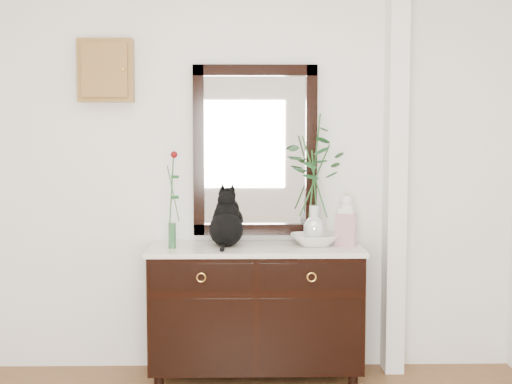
{
  "coord_description": "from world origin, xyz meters",
  "views": [
    {
      "loc": [
        0.03,
        -2.66,
        1.59
      ],
      "look_at": [
        0.1,
        1.63,
        1.2
      ],
      "focal_mm": 50.0,
      "sensor_mm": 36.0,
      "label": 1
    }
  ],
  "objects_px": {
    "ginger_jar": "(346,219)",
    "cat": "(226,218)",
    "sideboard": "(256,306)",
    "lotus_bowl": "(314,240)"
  },
  "relations": [
    {
      "from": "lotus_bowl",
      "to": "ginger_jar",
      "type": "xyz_separation_m",
      "value": [
        0.2,
        0.0,
        0.13
      ]
    },
    {
      "from": "ginger_jar",
      "to": "lotus_bowl",
      "type": "bearing_deg",
      "value": -179.95
    },
    {
      "from": "cat",
      "to": "ginger_jar",
      "type": "bearing_deg",
      "value": 0.69
    },
    {
      "from": "sideboard",
      "to": "cat",
      "type": "bearing_deg",
      "value": 170.46
    },
    {
      "from": "sideboard",
      "to": "cat",
      "type": "relative_size",
      "value": 3.84
    },
    {
      "from": "sideboard",
      "to": "lotus_bowl",
      "type": "relative_size",
      "value": 4.59
    },
    {
      "from": "sideboard",
      "to": "cat",
      "type": "height_order",
      "value": "cat"
    },
    {
      "from": "lotus_bowl",
      "to": "ginger_jar",
      "type": "bearing_deg",
      "value": 0.05
    },
    {
      "from": "ginger_jar",
      "to": "cat",
      "type": "bearing_deg",
      "value": -179.6
    },
    {
      "from": "cat",
      "to": "ginger_jar",
      "type": "height_order",
      "value": "cat"
    }
  ]
}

